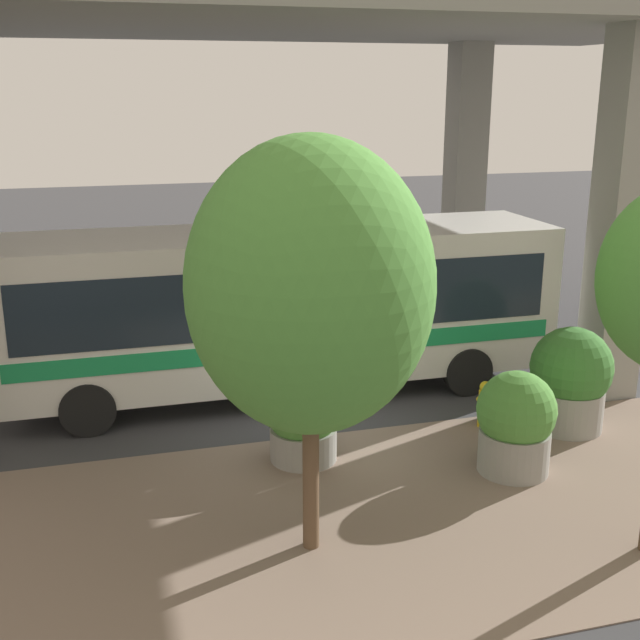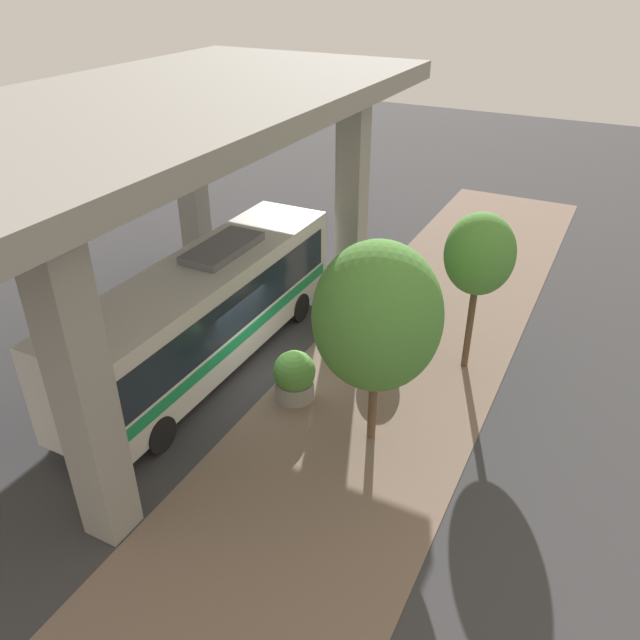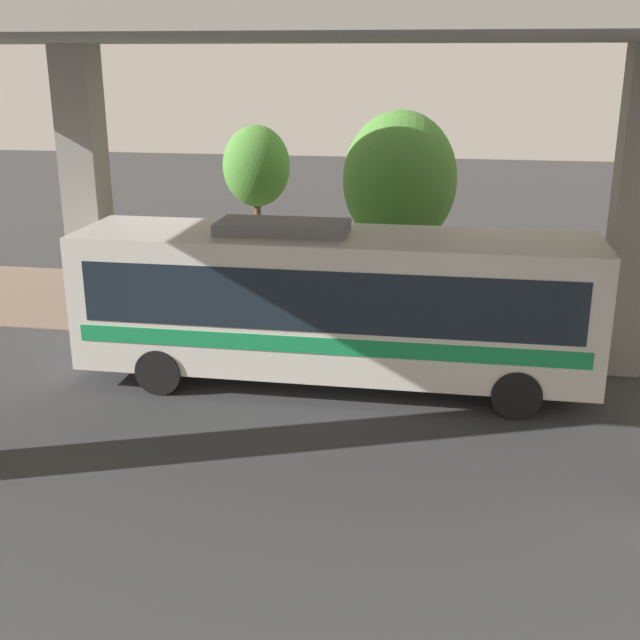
% 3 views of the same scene
% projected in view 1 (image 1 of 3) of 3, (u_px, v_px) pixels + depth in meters
% --- Properties ---
extents(ground_plane, '(80.00, 80.00, 0.00)m').
position_uv_depth(ground_plane, '(313.00, 437.00, 14.40)').
color(ground_plane, '#38383A').
rests_on(ground_plane, ground).
extents(sidewalk_strip, '(6.00, 40.00, 0.02)m').
position_uv_depth(sidewalk_strip, '(366.00, 520.00, 11.62)').
color(sidewalk_strip, '#7A6656').
rests_on(sidewalk_strip, ground).
extents(overpass, '(9.40, 20.65, 7.77)m').
position_uv_depth(overpass, '(261.00, 47.00, 16.18)').
color(overpass, gray).
rests_on(overpass, ground).
extents(bus, '(2.68, 11.02, 3.58)m').
position_uv_depth(bus, '(282.00, 300.00, 16.04)').
color(bus, silver).
rests_on(bus, ground).
extents(fire_hydrant, '(0.47, 0.23, 0.90)m').
position_uv_depth(fire_hydrant, '(484.00, 404.00, 14.68)').
color(fire_hydrant, gold).
rests_on(fire_hydrant, ground).
extents(planter_front, '(1.21, 1.21, 1.51)m').
position_uv_depth(planter_front, '(303.00, 420.00, 13.32)').
color(planter_front, gray).
rests_on(planter_front, ground).
extents(planter_middle, '(1.47, 1.47, 1.93)m').
position_uv_depth(planter_middle, '(570.00, 379.00, 14.49)').
color(planter_middle, gray).
rests_on(planter_middle, ground).
extents(planter_back, '(1.28, 1.28, 1.72)m').
position_uv_depth(planter_back, '(516.00, 423.00, 12.87)').
color(planter_back, gray).
rests_on(planter_back, ground).
extents(street_tree_near, '(3.12, 3.12, 5.54)m').
position_uv_depth(street_tree_near, '(310.00, 287.00, 9.94)').
color(street_tree_near, brown).
rests_on(street_tree_near, ground).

